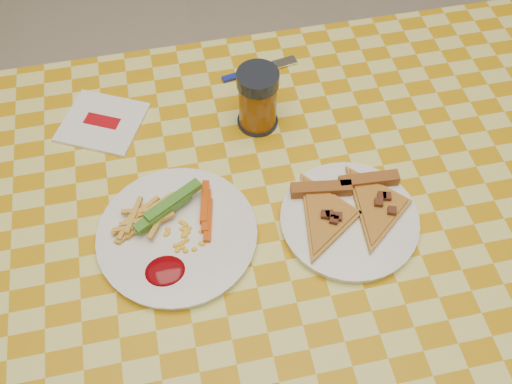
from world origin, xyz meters
TOP-DOWN VIEW (x-y plane):
  - ground at (0.00, 0.00)m, footprint 8.00×8.00m
  - table at (0.00, 0.00)m, footprint 1.28×0.88m
  - plate_left at (-0.16, 0.00)m, footprint 0.26×0.26m
  - plate_right at (0.11, -0.03)m, footprint 0.28×0.28m
  - fries_veggies at (-0.16, 0.02)m, footprint 0.18×0.17m
  - pizza_slices at (0.12, -0.01)m, footprint 0.22×0.20m
  - drink_glass at (0.02, 0.21)m, footprint 0.07×0.07m
  - napkin at (-0.26, 0.26)m, footprint 0.18×0.17m
  - fork at (0.05, 0.34)m, footprint 0.15×0.04m

SIDE VIEW (x-z plane):
  - ground at x=0.00m, z-range 0.00..0.00m
  - table at x=0.00m, z-range 0.30..1.06m
  - napkin at x=-0.26m, z-range 0.76..0.76m
  - fork at x=0.05m, z-range 0.76..0.76m
  - plate_left at x=-0.16m, z-range 0.76..0.77m
  - plate_right at x=0.11m, z-range 0.76..0.77m
  - pizza_slices at x=0.12m, z-range 0.76..0.79m
  - fries_veggies at x=-0.16m, z-range 0.76..0.80m
  - drink_glass at x=0.02m, z-range 0.75..0.87m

